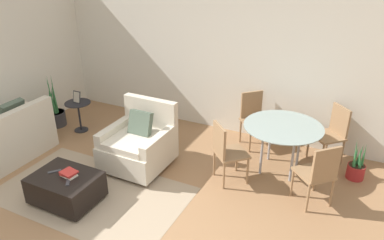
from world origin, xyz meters
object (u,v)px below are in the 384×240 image
tv_remote_secondary (54,171)px  potted_plant (55,114)px  dining_chair_near_right (319,171)px  ottoman (66,187)px  dining_chair_far_right (333,131)px  armchair (139,144)px  dining_chair_near_left (226,149)px  dining_chair_far_left (254,115)px  picture_frame (77,97)px  dining_table (283,131)px  potted_plant_small (356,168)px  tv_remote_primary (68,182)px  book_stack (69,174)px  side_table (79,111)px

tv_remote_secondary → potted_plant: bearing=135.0°
dining_chair_near_right → ottoman: bearing=-155.3°
ottoman → dining_chair_far_right: size_ratio=0.94×
armchair → tv_remote_secondary: size_ratio=6.19×
dining_chair_near_left → dining_chair_near_right: size_ratio=1.00×
dining_chair_far_left → armchair: bearing=-132.7°
picture_frame → dining_chair_far_left: bearing=17.6°
dining_chair_near_right → potted_plant: bearing=176.5°
tv_remote_secondary → dining_chair_near_left: dining_chair_near_left is taller
tv_remote_secondary → dining_table: size_ratio=0.14×
potted_plant_small → picture_frame: bearing=-172.8°
potted_plant → dining_chair_far_left: (3.50, 0.97, 0.29)m
ottoman → potted_plant_small: bearing=33.9°
ottoman → picture_frame: size_ratio=4.03×
dining_table → ottoman: bearing=-139.4°
tv_remote_secondary → dining_chair_near_right: size_ratio=0.17×
potted_plant → dining_chair_near_left: (3.50, -0.29, 0.29)m
armchair → potted_plant_small: size_ratio=1.55×
picture_frame → dining_chair_near_left: size_ratio=0.23×
dining_chair_near_left → tv_remote_primary: bearing=-136.6°
armchair → ottoman: bearing=-107.2°
ottoman → potted_plant: (-1.81, 1.65, 0.01)m
book_stack → potted_plant: potted_plant is taller
picture_frame → dining_chair_far_left: (2.94, 0.93, -0.14)m
picture_frame → dining_chair_near_right: dining_chair_near_right is taller
ottoman → potted_plant_small: (3.37, 2.26, -0.05)m
dining_chair_far_left → dining_chair_far_right: same height
dining_chair_near_left → potted_plant_small: dining_chair_near_left is taller
tv_remote_secondary → dining_chair_far_right: size_ratio=0.17×
picture_frame → book_stack: bearing=-51.7°
dining_table → dining_chair_near_left: 0.90m
tv_remote_primary → tv_remote_secondary: same height
book_stack → potted_plant: size_ratio=0.22×
tv_remote_secondary → dining_chair_far_right: dining_chair_far_right is taller
armchair → book_stack: size_ratio=4.33×
armchair → dining_chair_far_left: size_ratio=1.08×
side_table → potted_plant_small: (4.62, 0.58, -0.22)m
dining_chair_near_right → potted_plant_small: (0.42, 0.90, -0.35)m
dining_table → dining_chair_far_right: size_ratio=1.26×
armchair → dining_chair_near_left: bearing=7.6°
armchair → book_stack: bearing=-105.0°
potted_plant → dining_chair_far_left: 3.65m
picture_frame → dining_chair_near_right: (4.20, -0.32, -0.14)m
ottoman → dining_chair_far_left: dining_chair_far_left is taller
dining_chair_far_right → side_table: bearing=-167.4°
book_stack → armchair: bearing=75.0°
book_stack → side_table: side_table is taller
book_stack → dining_chair_far_left: bearing=57.7°
dining_chair_far_left → dining_table: bearing=-45.0°
armchair → dining_chair_near_left: (1.32, 0.18, 0.16)m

